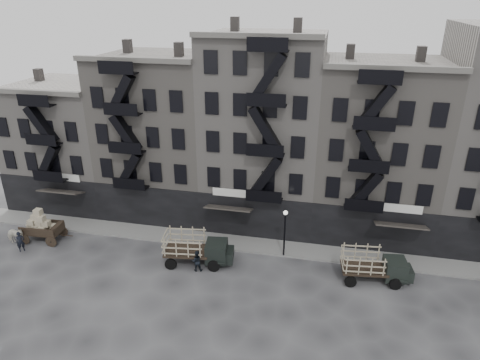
% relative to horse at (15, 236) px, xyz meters
% --- Properties ---
extents(ground, '(140.00, 140.00, 0.00)m').
position_rel_horse_xyz_m(ground, '(19.93, 0.39, -0.84)').
color(ground, '#38383A').
rests_on(ground, ground).
extents(sidewalk, '(55.00, 2.50, 0.15)m').
position_rel_horse_xyz_m(sidewalk, '(19.93, 4.14, -0.76)').
color(sidewalk, slate).
rests_on(sidewalk, ground).
extents(building_west, '(10.00, 11.35, 13.20)m').
position_rel_horse_xyz_m(building_west, '(-0.07, 10.22, 5.16)').
color(building_west, gray).
rests_on(building_west, ground).
extents(building_midwest, '(10.00, 11.35, 16.20)m').
position_rel_horse_xyz_m(building_midwest, '(9.93, 10.22, 6.66)').
color(building_midwest, gray).
rests_on(building_midwest, ground).
extents(building_center, '(10.00, 11.35, 18.20)m').
position_rel_horse_xyz_m(building_center, '(19.93, 10.21, 7.66)').
color(building_center, gray).
rests_on(building_center, ground).
extents(building_mideast, '(10.00, 11.35, 16.20)m').
position_rel_horse_xyz_m(building_mideast, '(29.93, 10.22, 6.66)').
color(building_mideast, gray).
rests_on(building_mideast, ground).
extents(lamp_post, '(0.36, 0.36, 4.28)m').
position_rel_horse_xyz_m(lamp_post, '(22.93, 2.99, 1.94)').
color(lamp_post, black).
rests_on(lamp_post, ground).
extents(horse, '(2.03, 1.01, 1.68)m').
position_rel_horse_xyz_m(horse, '(0.00, 0.00, 0.00)').
color(horse, beige).
rests_on(horse, ground).
extents(wagon, '(3.63, 2.07, 3.00)m').
position_rel_horse_xyz_m(wagon, '(1.83, 1.11, 0.88)').
color(wagon, black).
rests_on(wagon, ground).
extents(stake_truck_west, '(5.68, 2.85, 2.74)m').
position_rel_horse_xyz_m(stake_truck_west, '(16.19, 0.62, 0.73)').
color(stake_truck_west, black).
rests_on(stake_truck_west, ground).
extents(stake_truck_east, '(5.35, 2.65, 2.59)m').
position_rel_horse_xyz_m(stake_truck_east, '(29.92, 1.24, 0.64)').
color(stake_truck_east, black).
rests_on(stake_truck_east, ground).
extents(pedestrian_west, '(0.75, 0.77, 1.79)m').
position_rel_horse_xyz_m(pedestrian_west, '(1.16, -0.82, 0.06)').
color(pedestrian_west, black).
rests_on(pedestrian_west, ground).
extents(pedestrian_mid, '(0.99, 0.84, 1.76)m').
position_rel_horse_xyz_m(pedestrian_mid, '(16.51, -0.37, 0.04)').
color(pedestrian_mid, black).
rests_on(pedestrian_mid, ground).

